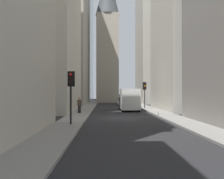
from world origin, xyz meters
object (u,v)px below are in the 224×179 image
traffic_light_foreground (71,85)px  discarded_bottle (158,114)px  delivery_truck (129,99)px  pedestrian (79,105)px  sedan_white (123,102)px  traffic_light_midblock (145,89)px

traffic_light_foreground → discarded_bottle: bearing=-47.4°
traffic_light_foreground → discarded_bottle: (7.16, -7.78, -2.68)m
delivery_truck → traffic_light_foreground: 16.45m
discarded_bottle → pedestrian: bearing=72.3°
sedan_white → discarded_bottle: bearing=-174.0°
traffic_light_midblock → pedestrian: size_ratio=2.20×
delivery_truck → pedestrian: delivery_truck is taller
traffic_light_midblock → discarded_bottle: (-11.26, 0.40, -2.64)m
traffic_light_foreground → delivery_truck: bearing=-20.1°
delivery_truck → discarded_bottle: size_ratio=23.93×
discarded_bottle → delivery_truck: bearing=14.7°
sedan_white → traffic_light_foreground: size_ratio=1.13×
traffic_light_foreground → sedan_white: bearing=-11.4°
sedan_white → discarded_bottle: 20.85m
sedan_white → traffic_light_foreground: (-27.89, 5.62, 2.27)m
traffic_light_foreground → traffic_light_midblock: size_ratio=1.01×
traffic_light_foreground → pedestrian: 9.94m
traffic_light_foreground → traffic_light_midblock: traffic_light_foreground is taller
traffic_light_foreground → traffic_light_midblock: bearing=-23.9°
delivery_truck → pedestrian: 8.23m
traffic_light_foreground → traffic_light_midblock: 20.15m
sedan_white → pedestrian: (-18.13, 6.00, 0.41)m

